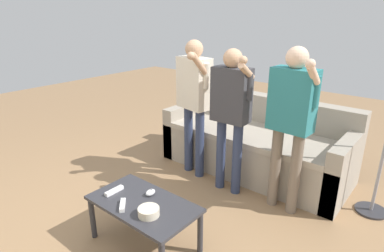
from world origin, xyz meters
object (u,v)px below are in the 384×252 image
player_left (194,93)px  game_remote_wand_far (114,191)px  game_remote_nunchuk (150,192)px  player_center (231,106)px  couch (256,145)px  snack_bowl (149,212)px  player_right (291,113)px  coffee_table (144,209)px  game_remote_wand_near (123,205)px

player_left → game_remote_wand_far: bearing=-81.7°
game_remote_nunchuk → player_center: (0.07, 1.01, 0.50)m
game_remote_wand_far → couch: bearing=80.1°
couch → snack_bowl: couch is taller
player_left → player_right: player_right is taller
player_left → player_center: 0.51m
coffee_table → game_remote_wand_far: (-0.28, -0.05, 0.07)m
coffee_table → game_remote_wand_near: game_remote_wand_near is taller
coffee_table → couch: bearing=89.1°
couch → snack_bowl: bearing=-86.0°
game_remote_nunchuk → player_center: player_center is taller
coffee_table → player_center: player_center is taller
game_remote_wand_near → couch: bearing=86.9°
game_remote_nunchuk → game_remote_wand_near: 0.25m
player_center → game_remote_wand_near: size_ratio=10.75×
player_right → game_remote_wand_near: player_right is taller
snack_bowl → game_remote_nunchuk: (-0.18, 0.19, -0.01)m
player_right → player_center: bearing=-175.1°
game_remote_nunchuk → player_center: bearing=85.9°
player_right → game_remote_wand_far: bearing=-126.5°
couch → player_left: size_ratio=1.40×
couch → player_right: (0.59, -0.55, 0.64)m
game_remote_wand_near → game_remote_nunchuk: bearing=80.0°
player_left → game_remote_wand_far: player_left is taller
couch → player_center: player_center is taller
snack_bowl → player_center: (-0.11, 1.20, 0.49)m
game_remote_nunchuk → game_remote_wand_far: bearing=-148.2°
player_right → game_remote_wand_near: (-0.69, -1.30, -0.54)m
couch → game_remote_wand_far: bearing=-99.9°
game_remote_nunchuk → game_remote_wand_near: (-0.04, -0.24, -0.01)m
player_left → game_remote_wand_near: (0.39, -1.32, -0.53)m
couch → snack_bowl: (0.13, -1.81, 0.12)m
player_left → game_remote_wand_near: bearing=-73.5°
snack_bowl → player_right: (0.46, 1.25, 0.52)m
game_remote_nunchuk → player_left: player_left is taller
couch → player_left: player_left is taller
snack_bowl → game_remote_wand_far: snack_bowl is taller
snack_bowl → game_remote_nunchuk: snack_bowl is taller
player_center → game_remote_wand_near: (-0.11, -1.25, -0.51)m
couch → game_remote_nunchuk: (-0.06, -1.61, 0.11)m
snack_bowl → game_remote_wand_far: 0.44m
game_remote_wand_near → player_right: bearing=62.1°
couch → player_right: size_ratio=1.39×
snack_bowl → player_left: (-0.62, 1.27, 0.52)m
player_left → player_center: (0.51, -0.07, -0.03)m
snack_bowl → game_remote_wand_near: size_ratio=1.15×
player_center → game_remote_wand_far: player_center is taller
couch → game_remote_wand_near: size_ratio=15.51×
player_right → snack_bowl: bearing=-110.3°
game_remote_nunchuk → player_right: (0.65, 1.06, 0.53)m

